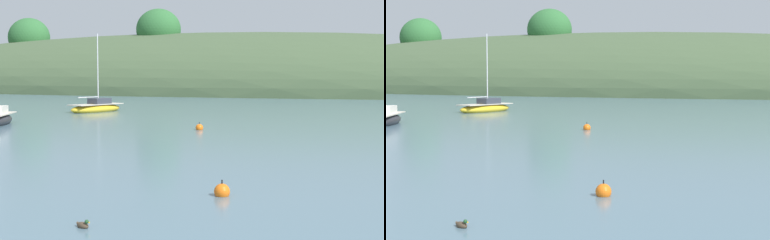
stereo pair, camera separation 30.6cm
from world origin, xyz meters
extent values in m
ellipsoid|color=#425638|center=(-25.00, 87.31, 0.00)|extent=(150.00, 36.00, 19.04)
ellipsoid|color=#2D6633|center=(-29.77, 84.63, 10.04)|extent=(7.23, 6.57, 6.57)
ellipsoid|color=#2D6633|center=(-55.99, 87.20, 9.43)|extent=(7.56, 6.87, 6.87)
ellipsoid|color=gold|center=(-15.98, 39.71, 0.24)|extent=(3.27, 5.71, 0.87)
cube|color=beige|center=(-15.98, 39.71, 0.63)|extent=(3.01, 5.26, 0.06)
cube|color=#333842|center=(-15.86, 40.13, 0.88)|extent=(1.63, 2.00, 0.50)
cylinder|color=silver|center=(-15.90, 39.97, 3.58)|extent=(0.09, 0.09, 5.91)
cylinder|color=silver|center=(-16.22, 38.88, 1.25)|extent=(0.70, 2.20, 0.07)
sphere|color=orange|center=(-2.37, 27.60, 0.12)|extent=(0.44, 0.44, 0.44)
cylinder|color=black|center=(-2.37, 27.60, 0.39)|extent=(0.04, 0.04, 0.10)
sphere|color=orange|center=(4.63, 9.91, 0.12)|extent=(0.44, 0.44, 0.44)
cylinder|color=black|center=(4.63, 9.91, 0.39)|extent=(0.04, 0.04, 0.10)
ellipsoid|color=#473828|center=(2.83, 5.61, 0.04)|extent=(0.38, 0.30, 0.16)
sphere|color=#1E4723|center=(2.96, 5.55, 0.16)|extent=(0.09, 0.09, 0.09)
cone|color=gold|center=(3.02, 5.53, 0.15)|extent=(0.06, 0.05, 0.04)
cone|color=#473828|center=(2.69, 5.67, 0.08)|extent=(0.10, 0.09, 0.08)
camera|label=1|loc=(9.62, -5.83, 3.38)|focal=57.53mm
camera|label=2|loc=(9.91, -5.73, 3.38)|focal=57.53mm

